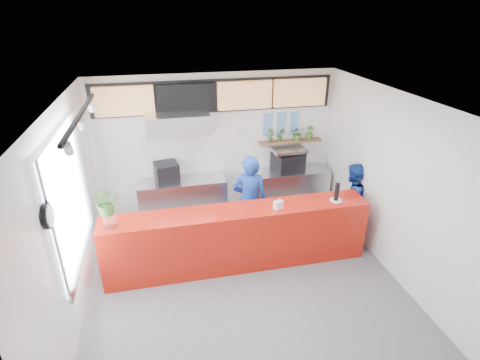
{
  "coord_description": "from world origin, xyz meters",
  "views": [
    {
      "loc": [
        -1.14,
        -4.88,
        4.18
      ],
      "look_at": [
        0.1,
        0.7,
        1.5
      ],
      "focal_mm": 28.0,
      "sensor_mm": 36.0,
      "label": 1
    }
  ],
  "objects_px": {
    "staff_center": "(249,201)",
    "staff_right": "(351,199)",
    "service_counter": "(238,238)",
    "pepper_mill": "(337,192)",
    "panini_oven": "(167,173)",
    "espresso_machine": "(288,162)"
  },
  "relations": [
    {
      "from": "pepper_mill",
      "to": "espresso_machine",
      "type": "bearing_deg",
      "value": 97.02
    },
    {
      "from": "service_counter",
      "to": "panini_oven",
      "type": "distance_m",
      "value": 2.18
    },
    {
      "from": "espresso_machine",
      "to": "service_counter",
      "type": "bearing_deg",
      "value": -144.2
    },
    {
      "from": "panini_oven",
      "to": "pepper_mill",
      "type": "bearing_deg",
      "value": -43.25
    },
    {
      "from": "service_counter",
      "to": "staff_center",
      "type": "relative_size",
      "value": 2.52
    },
    {
      "from": "service_counter",
      "to": "pepper_mill",
      "type": "height_order",
      "value": "pepper_mill"
    },
    {
      "from": "panini_oven",
      "to": "pepper_mill",
      "type": "distance_m",
      "value": 3.38
    },
    {
      "from": "pepper_mill",
      "to": "panini_oven",
      "type": "bearing_deg",
      "value": 146.61
    },
    {
      "from": "service_counter",
      "to": "pepper_mill",
      "type": "xyz_separation_m",
      "value": [
        1.72,
        -0.06,
        0.72
      ]
    },
    {
      "from": "service_counter",
      "to": "staff_center",
      "type": "distance_m",
      "value": 0.81
    },
    {
      "from": "staff_center",
      "to": "pepper_mill",
      "type": "relative_size",
      "value": 5.64
    },
    {
      "from": "panini_oven",
      "to": "espresso_machine",
      "type": "bearing_deg",
      "value": -9.86
    },
    {
      "from": "panini_oven",
      "to": "staff_right",
      "type": "xyz_separation_m",
      "value": [
        3.47,
        -1.25,
        -0.37
      ]
    },
    {
      "from": "panini_oven",
      "to": "service_counter",
      "type": "bearing_deg",
      "value": -68.64
    },
    {
      "from": "staff_center",
      "to": "pepper_mill",
      "type": "xyz_separation_m",
      "value": [
        1.37,
        -0.7,
        0.38
      ]
    },
    {
      "from": "panini_oven",
      "to": "espresso_machine",
      "type": "distance_m",
      "value": 2.59
    },
    {
      "from": "service_counter",
      "to": "pepper_mill",
      "type": "bearing_deg",
      "value": -1.85
    },
    {
      "from": "staff_center",
      "to": "staff_right",
      "type": "relative_size",
      "value": 1.21
    },
    {
      "from": "staff_center",
      "to": "staff_right",
      "type": "bearing_deg",
      "value": -171.73
    },
    {
      "from": "espresso_machine",
      "to": "staff_right",
      "type": "xyz_separation_m",
      "value": [
        0.88,
        -1.25,
        -0.37
      ]
    },
    {
      "from": "espresso_machine",
      "to": "staff_right",
      "type": "distance_m",
      "value": 1.57
    },
    {
      "from": "service_counter",
      "to": "panini_oven",
      "type": "height_order",
      "value": "panini_oven"
    }
  ]
}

